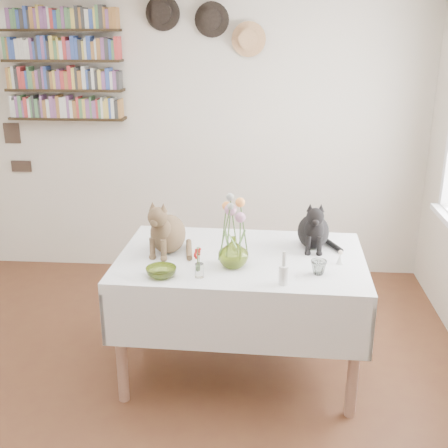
# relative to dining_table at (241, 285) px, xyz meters

# --- Properties ---
(room) EXTENTS (4.08, 4.58, 2.58)m
(room) POSITION_rel_dining_table_xyz_m (-0.48, -0.60, 0.64)
(room) COLOR brown
(room) RESTS_ON ground
(dining_table) EXTENTS (1.54, 1.02, 0.81)m
(dining_table) POSITION_rel_dining_table_xyz_m (0.00, 0.00, 0.00)
(dining_table) COLOR white
(dining_table) RESTS_ON room
(tabby_cat) EXTENTS (0.32, 0.36, 0.36)m
(tabby_cat) POSITION_rel_dining_table_xyz_m (-0.46, 0.05, 0.38)
(tabby_cat) COLOR brown
(tabby_cat) RESTS_ON dining_table
(black_cat) EXTENTS (0.23, 0.29, 0.33)m
(black_cat) POSITION_rel_dining_table_xyz_m (0.45, 0.19, 0.36)
(black_cat) COLOR black
(black_cat) RESTS_ON dining_table
(flower_vase) EXTENTS (0.22, 0.22, 0.19)m
(flower_vase) POSITION_rel_dining_table_xyz_m (-0.04, -0.16, 0.29)
(flower_vase) COLOR #9EB345
(flower_vase) RESTS_ON dining_table
(green_bowl) EXTENTS (0.20, 0.20, 0.05)m
(green_bowl) POSITION_rel_dining_table_xyz_m (-0.44, -0.33, 0.23)
(green_bowl) COLOR #9EB345
(green_bowl) RESTS_ON dining_table
(drinking_glass) EXTENTS (0.10, 0.10, 0.08)m
(drinking_glass) POSITION_rel_dining_table_xyz_m (0.45, -0.24, 0.24)
(drinking_glass) COLOR white
(drinking_glass) RESTS_ON dining_table
(candlestick) EXTENTS (0.05, 0.05, 0.20)m
(candlestick) POSITION_rel_dining_table_xyz_m (0.25, -0.38, 0.26)
(candlestick) COLOR white
(candlestick) RESTS_ON dining_table
(berry_jar) EXTENTS (0.05, 0.05, 0.20)m
(berry_jar) POSITION_rel_dining_table_xyz_m (-0.22, -0.33, 0.29)
(berry_jar) COLOR white
(berry_jar) RESTS_ON dining_table
(porcelain_figurine) EXTENTS (0.05, 0.05, 0.09)m
(porcelain_figurine) POSITION_rel_dining_table_xyz_m (0.59, -0.08, 0.24)
(porcelain_figurine) COLOR white
(porcelain_figurine) RESTS_ON dining_table
(flower_bouquet) EXTENTS (0.17, 0.12, 0.39)m
(flower_bouquet) POSITION_rel_dining_table_xyz_m (-0.04, -0.15, 0.54)
(flower_bouquet) COLOR #4C7233
(flower_bouquet) RESTS_ON flower_vase
(bookshelf_unit) EXTENTS (1.00, 0.16, 0.91)m
(bookshelf_unit) POSITION_rel_dining_table_xyz_m (-1.58, 1.56, 1.23)
(bookshelf_unit) COLOR black
(bookshelf_unit) RESTS_ON room
(wall_hats) EXTENTS (0.98, 0.09, 0.48)m
(wall_hats) POSITION_rel_dining_table_xyz_m (-0.36, 1.58, 1.56)
(wall_hats) COLOR black
(wall_hats) RESTS_ON room
(wall_art_plaques) EXTENTS (0.21, 0.02, 0.44)m
(wall_art_plaques) POSITION_rel_dining_table_xyz_m (-2.11, 1.63, 0.52)
(wall_art_plaques) COLOR #38281E
(wall_art_plaques) RESTS_ON room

